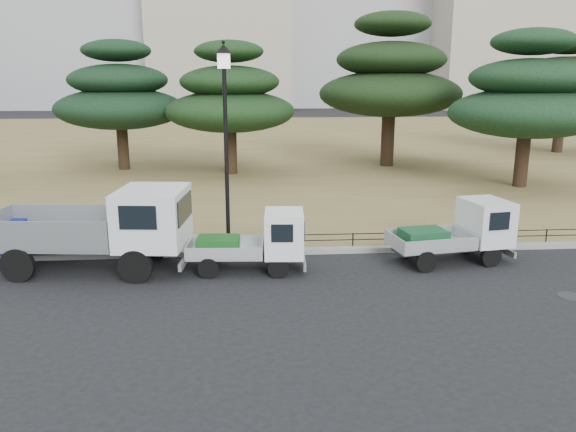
{
  "coord_description": "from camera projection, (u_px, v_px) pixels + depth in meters",
  "views": [
    {
      "loc": [
        -1.13,
        -13.14,
        5.05
      ],
      "look_at": [
        0.0,
        2.0,
        1.3
      ],
      "focal_mm": 35.0,
      "sensor_mm": 36.0,
      "label": 1
    }
  ],
  "objects": [
    {
      "name": "ground",
      "position": [
        294.0,
        286.0,
        14.01
      ],
      "size": [
        220.0,
        220.0,
        0.0
      ],
      "primitive_type": "plane",
      "color": "black"
    },
    {
      "name": "lawn",
      "position": [
        261.0,
        143.0,
        43.62
      ],
      "size": [
        120.0,
        56.0,
        0.15
      ],
      "primitive_type": "cube",
      "color": "olive",
      "rests_on": "ground"
    },
    {
      "name": "curb",
      "position": [
        286.0,
        251.0,
        16.51
      ],
      "size": [
        120.0,
        0.25,
        0.16
      ],
      "primitive_type": "cube",
      "color": "gray",
      "rests_on": "ground"
    },
    {
      "name": "truck_large",
      "position": [
        102.0,
        225.0,
        14.86
      ],
      "size": [
        5.3,
        2.53,
        2.23
      ],
      "rotation": [
        0.0,
        0.0,
        -0.1
      ],
      "color": "black",
      "rests_on": "ground"
    },
    {
      "name": "truck_kei_front",
      "position": [
        256.0,
        242.0,
        14.92
      ],
      "size": [
        3.14,
        1.49,
        1.62
      ],
      "rotation": [
        0.0,
        0.0,
        -0.06
      ],
      "color": "black",
      "rests_on": "ground"
    },
    {
      "name": "truck_kei_rear",
      "position": [
        459.0,
        232.0,
        15.67
      ],
      "size": [
        3.47,
        1.89,
        1.72
      ],
      "rotation": [
        0.0,
        0.0,
        0.16
      ],
      "color": "black",
      "rests_on": "ground"
    },
    {
      "name": "street_lamp",
      "position": [
        225.0,
        114.0,
        15.72
      ],
      "size": [
        0.52,
        0.52,
        5.79
      ],
      "color": "black",
      "rests_on": "lawn"
    },
    {
      "name": "pipe_fence",
      "position": [
        286.0,
        238.0,
        16.57
      ],
      "size": [
        38.0,
        0.04,
        0.4
      ],
      "color": "black",
      "rests_on": "lawn"
    },
    {
      "name": "tarp_pile",
      "position": [
        11.0,
        237.0,
        16.22
      ],
      "size": [
        1.77,
        1.46,
        1.04
      ],
      "rotation": [
        0.0,
        0.0,
        -0.22
      ],
      "color": "navy",
      "rests_on": "lawn"
    },
    {
      "name": "manhole",
      "position": [
        571.0,
        296.0,
        13.32
      ],
      "size": [
        0.6,
        0.6,
        0.01
      ],
      "primitive_type": "cylinder",
      "color": "#2D2D30",
      "rests_on": "ground"
    },
    {
      "name": "pine_west_near",
      "position": [
        119.0,
        96.0,
        29.99
      ],
      "size": [
        6.87,
        6.87,
        6.87
      ],
      "color": "black",
      "rests_on": "lawn"
    },
    {
      "name": "pine_center_left",
      "position": [
        230.0,
        98.0,
        28.58
      ],
      "size": [
        6.63,
        6.63,
        6.74
      ],
      "color": "black",
      "rests_on": "lawn"
    },
    {
      "name": "pine_center_right",
      "position": [
        390.0,
        78.0,
        31.04
      ],
      "size": [
        7.92,
        7.92,
        8.4
      ],
      "color": "black",
      "rests_on": "lawn"
    },
    {
      "name": "pine_east_near",
      "position": [
        528.0,
        97.0,
        25.06
      ],
      "size": [
        6.95,
        6.95,
        7.02
      ],
      "color": "black",
      "rests_on": "lawn"
    },
    {
      "name": "pine_east_far",
      "position": [
        564.0,
        85.0,
        37.01
      ],
      "size": [
        7.61,
        7.61,
        7.65
      ],
      "color": "black",
      "rests_on": "lawn"
    }
  ]
}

